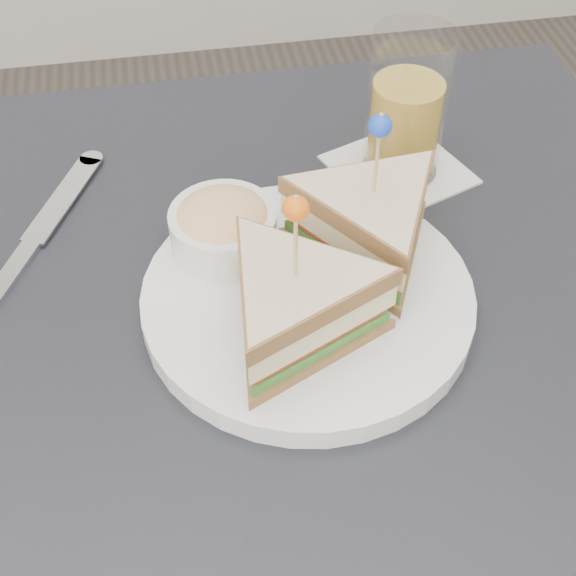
# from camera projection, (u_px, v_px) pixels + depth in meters

# --- Properties ---
(table) EXTENTS (0.80, 0.80, 0.75)m
(table) POSITION_uv_depth(u_px,v_px,m) (279.00, 395.00, 0.71)
(table) COLOR black
(table) RESTS_ON ground
(plate_meal) EXTENTS (0.32, 0.30, 0.16)m
(plate_meal) POSITION_uv_depth(u_px,v_px,m) (317.00, 267.00, 0.65)
(plate_meal) COLOR white
(plate_meal) RESTS_ON table
(cutlery_knife) EXTENTS (0.12, 0.22, 0.01)m
(cutlery_knife) POSITION_uv_depth(u_px,v_px,m) (37.00, 236.00, 0.73)
(cutlery_knife) COLOR silver
(cutlery_knife) RESTS_ON table
(drink_set) EXTENTS (0.15, 0.15, 0.15)m
(drink_set) POSITION_uv_depth(u_px,v_px,m) (406.00, 114.00, 0.75)
(drink_set) COLOR silver
(drink_set) RESTS_ON table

